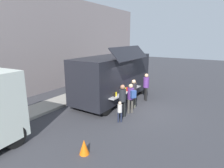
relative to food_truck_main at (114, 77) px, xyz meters
The scene contains 11 objects.
ground_plane 2.76m from the food_truck_main, 110.58° to the right, with size 60.00×60.00×0.00m, color #38383D.
curb_strip 5.02m from the food_truck_main, 146.79° to the left, with size 28.00×1.60×0.15m, color #9E998E.
building_behind 7.46m from the food_truck_main, 114.73° to the left, with size 32.00×2.40×7.23m, color gray.
food_truck_main is the anchor object (origin of this frame).
traffic_cone_orange 6.27m from the food_truck_main, 158.54° to the right, with size 0.36×0.36×0.55m, color orange.
trash_bin 5.09m from the food_truck_main, 27.92° to the left, with size 0.60×0.60×0.87m, color #305D39.
customer_front_ordering 2.00m from the food_truck_main, 111.97° to the right, with size 0.35×0.35×1.72m.
customer_mid_with_backpack 2.54m from the food_truck_main, 126.41° to the right, with size 0.46×0.53×1.64m.
customer_rear_waiting 2.85m from the food_truck_main, 139.34° to the right, with size 0.35×0.35×1.73m.
customer_extra_browsing 2.18m from the food_truck_main, 60.85° to the right, with size 0.36×0.36×1.79m.
child_near_queue 3.57m from the food_truck_main, 143.71° to the right, with size 0.22×0.22×1.06m.
Camera 1 is at (-9.45, -4.08, 4.04)m, focal length 30.26 mm.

